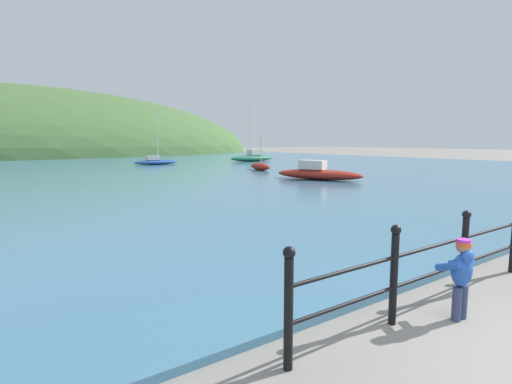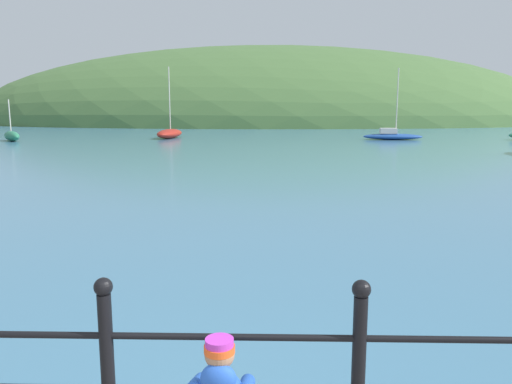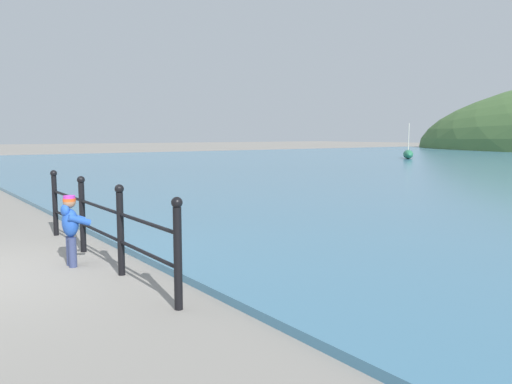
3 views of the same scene
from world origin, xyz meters
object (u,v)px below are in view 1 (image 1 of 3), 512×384
(boat_mid_harbor, at_px, (260,166))
(boat_far_right, at_px, (318,173))
(boat_red_dinghy, at_px, (252,157))
(boat_white_sailboat, at_px, (156,162))
(child_in_coat, at_px, (461,272))

(boat_mid_harbor, bearing_deg, boat_far_right, -101.97)
(boat_far_right, bearing_deg, boat_red_dinghy, 65.21)
(boat_mid_harbor, height_order, boat_white_sailboat, boat_white_sailboat)
(boat_mid_harbor, distance_m, boat_white_sailboat, 11.11)
(boat_white_sailboat, distance_m, boat_red_dinghy, 10.05)
(child_in_coat, height_order, boat_far_right, boat_far_right)
(child_in_coat, distance_m, boat_far_right, 16.68)
(boat_far_right, bearing_deg, boat_white_sailboat, 96.21)
(child_in_coat, distance_m, boat_white_sailboat, 32.04)
(child_in_coat, distance_m, boat_mid_harbor, 23.62)
(child_in_coat, xyz_separation_m, boat_mid_harbor, (11.98, 20.35, -0.24))
(boat_far_right, relative_size, boat_red_dinghy, 0.83)
(boat_red_dinghy, bearing_deg, child_in_coat, -121.23)
(boat_mid_harbor, relative_size, boat_red_dinghy, 0.44)
(child_in_coat, relative_size, boat_red_dinghy, 0.16)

